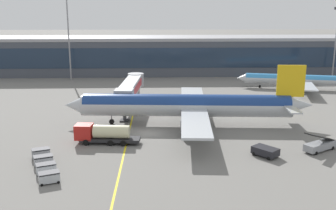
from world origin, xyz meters
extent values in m
plane|color=slate|center=(0.00, 0.00, 0.00)|extent=(700.00, 700.00, 0.00)
cube|color=yellow|center=(-3.69, 2.00, 0.00)|extent=(1.26, 80.00, 0.01)
cube|color=#424751|center=(-1.34, 67.96, 5.79)|extent=(168.03, 17.38, 11.58)
cube|color=#1E2D42|center=(-1.34, 59.21, 6.37)|extent=(162.99, 0.16, 6.48)
cube|color=#99999E|center=(-1.34, 67.96, 12.08)|extent=(171.39, 17.73, 1.00)
cylinder|color=#B2B7BC|center=(7.11, 5.20, 3.76)|extent=(40.55, 6.86, 4.03)
cylinder|color=navy|center=(7.11, 5.20, 4.13)|extent=(39.74, 6.65, 3.86)
cone|color=#B2B7BC|center=(-14.43, 6.72, 3.76)|extent=(4.29, 4.10, 3.82)
cone|color=#B2B7BC|center=(28.85, 3.66, 4.17)|extent=(5.06, 3.75, 3.42)
cube|color=gold|center=(26.75, 3.81, 8.80)|extent=(5.25, 0.73, 6.04)
cube|color=#B2B7BC|center=(25.96, -0.17, 4.37)|extent=(2.45, 6.57, 0.24)
cube|color=#B2B7BC|center=(26.53, 7.86, 4.37)|extent=(2.45, 6.57, 0.24)
cube|color=#B2B7BC|center=(7.87, -5.37, 3.46)|extent=(5.98, 17.25, 0.40)
cube|color=#B2B7BC|center=(9.35, 15.56, 3.46)|extent=(5.98, 17.25, 0.40)
cylinder|color=#939399|center=(7.08, -2.26, 2.06)|extent=(3.25, 2.43, 2.21)
cylinder|color=#939399|center=(8.13, 12.58, 2.06)|extent=(3.25, 2.43, 2.21)
cylinder|color=black|center=(-7.39, 6.23, 0.50)|extent=(1.03, 0.47, 1.00)
cylinder|color=slate|center=(-7.39, 6.23, 1.38)|extent=(0.20, 0.20, 1.75)
cylinder|color=black|center=(9.40, 3.22, 0.50)|extent=(1.03, 0.47, 1.00)
cylinder|color=slate|center=(9.40, 3.22, 1.38)|extent=(0.20, 0.20, 1.75)
cylinder|color=black|center=(9.65, 6.84, 0.50)|extent=(1.03, 0.47, 1.00)
cylinder|color=slate|center=(9.65, 6.84, 1.38)|extent=(0.20, 0.20, 1.75)
cube|color=#B2B7BC|center=(-4.21, 17.59, 5.06)|extent=(4.50, 19.08, 2.80)
cube|color=red|center=(-4.16, 17.59, 5.06)|extent=(4.38, 16.08, 1.54)
cube|color=#9EA3A8|center=(-4.97, 8.17, 5.06)|extent=(3.84, 3.48, 2.94)
cylinder|color=#4C4C51|center=(-4.97, 8.17, 1.83)|extent=(0.70, 0.70, 3.66)
cube|color=#262628|center=(-4.97, 8.17, 0.15)|extent=(1.94, 1.94, 0.30)
cylinder|color=gray|center=(-3.46, 27.01, 5.06)|extent=(3.90, 3.90, 3.08)
cylinder|color=gray|center=(-3.46, 27.01, 1.83)|extent=(1.80, 1.80, 3.66)
cube|color=#232326|center=(-6.47, -5.22, 0.75)|extent=(10.19, 3.44, 0.50)
cube|color=#B21E19|center=(-10.85, -4.80, 2.00)|extent=(3.02, 2.75, 2.50)
cube|color=black|center=(-12.11, -4.68, 2.50)|extent=(0.38, 2.30, 1.12)
cylinder|color=beige|center=(-6.19, -5.25, 2.10)|extent=(6.18, 2.76, 2.20)
cylinder|color=black|center=(-10.41, -6.04, 0.50)|extent=(1.03, 0.44, 1.00)
cylinder|color=black|center=(-10.18, -3.67, 0.50)|extent=(1.03, 0.44, 1.00)
cylinder|color=black|center=(-6.29, -6.43, 0.50)|extent=(1.03, 0.44, 1.00)
cylinder|color=black|center=(-6.06, -4.07, 0.50)|extent=(1.03, 0.44, 1.00)
cylinder|color=black|center=(-4.20, -6.63, 0.50)|extent=(1.03, 0.44, 1.00)
cylinder|color=black|center=(-3.97, -4.27, 0.50)|extent=(1.03, 0.44, 1.00)
cube|color=gray|center=(27.32, -9.93, 0.85)|extent=(6.12, 4.73, 1.10)
cube|color=black|center=(27.32, -9.93, 2.30)|extent=(6.59, 4.71, 2.38)
cylinder|color=black|center=(28.67, -8.11, 0.30)|extent=(0.64, 0.52, 0.60)
cylinder|color=black|center=(29.55, -9.57, 0.30)|extent=(0.64, 0.52, 0.60)
cylinder|color=black|center=(25.08, -10.28, 0.30)|extent=(0.64, 0.52, 0.60)
cylinder|color=black|center=(25.96, -11.75, 0.30)|extent=(0.64, 0.52, 0.60)
cube|color=black|center=(17.95, -11.97, 0.85)|extent=(4.22, 4.38, 1.10)
cube|color=black|center=(18.57, -12.69, 1.04)|extent=(2.44, 2.36, 0.33)
cylinder|color=black|center=(19.60, -12.31, 0.30)|extent=(0.58, 0.62, 0.60)
cylinder|color=black|center=(18.03, -13.65, 0.30)|extent=(0.58, 0.62, 0.60)
cylinder|color=black|center=(17.87, -10.28, 0.30)|extent=(0.58, 0.62, 0.60)
cylinder|color=black|center=(16.30, -11.63, 0.30)|extent=(0.58, 0.62, 0.60)
cube|color=#B2B7BC|center=(-12.80, -20.33, 0.73)|extent=(2.97, 2.34, 1.10)
cube|color=#333338|center=(-12.80, -20.33, 1.43)|extent=(3.03, 2.39, 0.10)
cylinder|color=black|center=(-13.49, -21.41, 0.18)|extent=(0.38, 0.24, 0.36)
cylinder|color=black|center=(-14.04, -20.01, 0.18)|extent=(0.38, 0.24, 0.36)
cylinder|color=black|center=(-11.56, -20.65, 0.18)|extent=(0.38, 0.24, 0.36)
cylinder|color=black|center=(-12.10, -19.26, 0.18)|extent=(0.38, 0.24, 0.36)
cube|color=#B2B7BC|center=(-13.96, -17.35, 0.73)|extent=(2.97, 2.34, 1.10)
cube|color=#333338|center=(-13.96, -17.35, 1.43)|extent=(3.03, 2.39, 0.10)
cylinder|color=black|center=(-14.66, -18.43, 0.18)|extent=(0.38, 0.24, 0.36)
cylinder|color=black|center=(-15.21, -17.03, 0.18)|extent=(0.38, 0.24, 0.36)
cylinder|color=black|center=(-12.72, -17.67, 0.18)|extent=(0.38, 0.24, 0.36)
cylinder|color=black|center=(-13.27, -16.28, 0.18)|extent=(0.38, 0.24, 0.36)
cube|color=gray|center=(-15.13, -14.37, 0.73)|extent=(2.97, 2.34, 1.10)
cube|color=#333338|center=(-15.13, -14.37, 1.43)|extent=(3.03, 2.39, 0.10)
cylinder|color=black|center=(-15.82, -15.45, 0.18)|extent=(0.38, 0.24, 0.36)
cylinder|color=black|center=(-16.37, -14.05, 0.18)|extent=(0.38, 0.24, 0.36)
cylinder|color=black|center=(-13.89, -14.69, 0.18)|extent=(0.38, 0.24, 0.36)
cylinder|color=black|center=(-14.43, -13.30, 0.18)|extent=(0.38, 0.24, 0.36)
cube|color=gray|center=(-16.30, -11.39, 0.73)|extent=(2.97, 2.34, 1.10)
cube|color=#333338|center=(-16.30, -11.39, 1.43)|extent=(3.03, 2.39, 0.10)
cylinder|color=black|center=(-16.99, -12.47, 0.18)|extent=(0.38, 0.24, 0.36)
cylinder|color=black|center=(-17.54, -11.07, 0.18)|extent=(0.38, 0.24, 0.36)
cylinder|color=black|center=(-15.05, -11.71, 0.18)|extent=(0.38, 0.24, 0.36)
cylinder|color=black|center=(-15.60, -10.32, 0.18)|extent=(0.38, 0.24, 0.36)
cylinder|color=#B2B7BC|center=(41.75, 38.72, 2.57)|extent=(29.96, 9.72, 2.70)
cylinder|color=#388CD1|center=(41.75, 38.72, 2.82)|extent=(29.35, 9.47, 2.59)
cone|color=#B2B7BC|center=(26.17, 42.49, 2.57)|extent=(3.23, 3.13, 2.57)
cube|color=#B2B7BC|center=(41.01, 30.99, 2.37)|extent=(6.39, 13.14, 0.29)
cube|color=#B2B7BC|center=(44.63, 45.93, 2.37)|extent=(6.39, 13.14, 0.29)
cylinder|color=#939399|center=(40.84, 33.38, 1.41)|extent=(2.37, 1.93, 1.49)
cylinder|color=#939399|center=(43.38, 43.89, 1.41)|extent=(2.37, 1.93, 1.49)
cylinder|color=black|center=(31.20, 41.28, 0.37)|extent=(0.78, 0.46, 0.73)
cylinder|color=slate|center=(31.20, 41.28, 0.98)|extent=(0.15, 0.15, 1.22)
cylinder|color=black|center=(43.23, 37.11, 0.37)|extent=(0.78, 0.46, 0.73)
cylinder|color=slate|center=(43.23, 37.11, 0.98)|extent=(0.15, 0.15, 1.22)
cylinder|color=black|center=(43.80, 39.48, 0.37)|extent=(0.78, 0.46, 0.73)
cylinder|color=slate|center=(43.80, 39.48, 0.98)|extent=(0.15, 0.15, 1.22)
cylinder|color=gray|center=(-25.20, 55.96, 12.97)|extent=(0.44, 0.44, 25.94)
cylinder|color=gray|center=(58.81, 55.96, 10.80)|extent=(0.44, 0.44, 21.61)
camera|label=1|loc=(0.91, -68.47, 22.20)|focal=42.26mm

